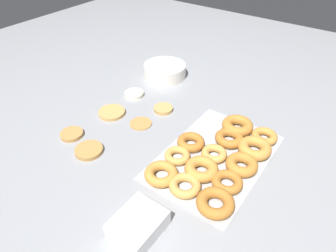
# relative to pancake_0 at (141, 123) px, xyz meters

# --- Properties ---
(ground_plane) EXTENTS (3.00, 3.00, 0.00)m
(ground_plane) POSITION_rel_pancake_0_xyz_m (0.02, -0.05, -0.00)
(ground_plane) COLOR gray
(pancake_0) EXTENTS (0.09, 0.09, 0.01)m
(pancake_0) POSITION_rel_pancake_0_xyz_m (0.00, 0.00, 0.00)
(pancake_0) COLOR #B27F42
(pancake_0) RESTS_ON ground_plane
(pancake_1) EXTENTS (0.08, 0.08, 0.02)m
(pancake_1) POSITION_rel_pancake_0_xyz_m (0.13, -0.02, 0.00)
(pancake_1) COLOR tan
(pancake_1) RESTS_ON ground_plane
(pancake_2) EXTENTS (0.11, 0.11, 0.01)m
(pancake_2) POSITION_rel_pancake_0_xyz_m (-0.02, 0.14, 0.00)
(pancake_2) COLOR tan
(pancake_2) RESTS_ON ground_plane
(pancake_3) EXTENTS (0.09, 0.09, 0.02)m
(pancake_3) POSITION_rel_pancake_0_xyz_m (0.15, 0.16, 0.00)
(pancake_3) COLOR beige
(pancake_3) RESTS_ON ground_plane
(pancake_4) EXTENTS (0.10, 0.10, 0.01)m
(pancake_4) POSITION_rel_pancake_0_xyz_m (-0.23, 0.04, 0.00)
(pancake_4) COLOR #B27F42
(pancake_4) RESTS_ON ground_plane
(pancake_5) EXTENTS (0.09, 0.09, 0.01)m
(pancake_5) POSITION_rel_pancake_0_xyz_m (-0.21, 0.16, 0.00)
(pancake_5) COLOR #B27F42
(pancake_5) RESTS_ON ground_plane
(donut_tray) EXTENTS (0.49, 0.32, 0.04)m
(donut_tray) POSITION_rel_pancake_0_xyz_m (-0.01, -0.35, 0.01)
(donut_tray) COLOR #ADAFB5
(donut_tray) RESTS_ON ground_plane
(batter_bowl) EXTENTS (0.21, 0.21, 0.06)m
(batter_bowl) POSITION_rel_pancake_0_xyz_m (0.38, 0.16, 0.03)
(batter_bowl) COLOR silver
(batter_bowl) RESTS_ON ground_plane
(container_stack) EXTENTS (0.14, 0.11, 0.05)m
(container_stack) POSITION_rel_pancake_0_xyz_m (-0.37, -0.30, 0.02)
(container_stack) COLOR white
(container_stack) RESTS_ON ground_plane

